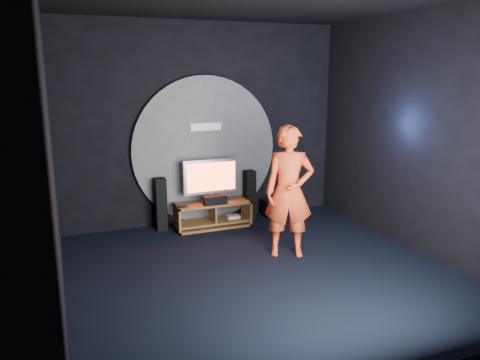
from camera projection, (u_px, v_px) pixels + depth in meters
name	position (u px, v px, depth m)	size (l,w,h in m)	color
floor	(261.00, 272.00, 6.34)	(5.00, 5.00, 0.00)	black
back_wall	(204.00, 124.00, 8.21)	(5.00, 0.04, 3.50)	black
front_wall	(393.00, 189.00, 3.68)	(5.00, 0.04, 3.50)	black
left_wall	(52.00, 157.00, 5.05)	(0.04, 5.00, 3.50)	black
right_wall	(418.00, 135.00, 6.84)	(0.04, 5.00, 3.50)	black
wall_disc_panel	(205.00, 150.00, 8.26)	(2.60, 0.11, 2.60)	#515156
media_console	(213.00, 216.00, 8.15)	(1.32, 0.45, 0.45)	#935C2D
tv	(211.00, 179.00, 8.06)	(0.97, 0.22, 0.74)	#B8B8C0
center_speaker	(215.00, 200.00, 7.95)	(0.40, 0.15, 0.15)	black
remote	(182.00, 207.00, 7.77)	(0.18, 0.05, 0.02)	black
tower_speaker_left	(161.00, 204.00, 7.95)	(0.18, 0.20, 0.91)	black
tower_speaker_right	(250.00, 195.00, 8.55)	(0.18, 0.20, 0.91)	black
subwoofer	(271.00, 208.00, 8.77)	(0.29, 0.29, 0.32)	black
player	(289.00, 192.00, 6.76)	(0.70, 0.46, 1.92)	#FA4C22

